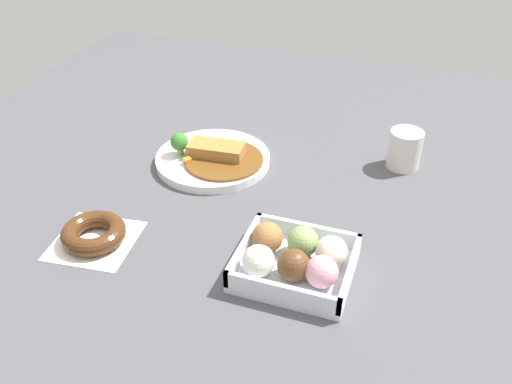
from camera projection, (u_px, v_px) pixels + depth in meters
name	position (u px, v px, depth m)	size (l,w,h in m)	color
ground_plane	(257.00, 194.00, 1.07)	(1.60, 1.60, 0.00)	#4C4C51
curry_plate	(213.00, 157.00, 1.16)	(0.25, 0.25, 0.07)	white
donut_box	(295.00, 259.00, 0.87)	(0.18, 0.16, 0.06)	silver
chocolate_ring_donut	(94.00, 234.00, 0.95)	(0.15, 0.15, 0.03)	white
coffee_mug	(405.00, 149.00, 1.14)	(0.07, 0.07, 0.08)	silver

